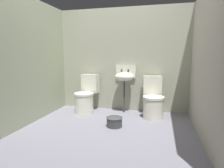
{
  "coord_description": "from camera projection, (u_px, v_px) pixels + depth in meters",
  "views": [
    {
      "loc": [
        0.79,
        -2.84,
        1.18
      ],
      "look_at": [
        0.0,
        0.3,
        0.7
      ],
      "focal_mm": 30.8,
      "sensor_mm": 36.0,
      "label": 1
    }
  ],
  "objects": [
    {
      "name": "ground_plane",
      "position": [
        107.0,
        132.0,
        3.09
      ],
      "size": [
        3.15,
        2.81,
        0.08
      ],
      "primitive_type": "cube",
      "color": "slate"
    },
    {
      "name": "wall_back",
      "position": [
        123.0,
        60.0,
        4.13
      ],
      "size": [
        3.15,
        0.1,
        2.17
      ],
      "primitive_type": "cube",
      "color": "#9EA088",
      "rests_on": "ground"
    },
    {
      "name": "wall_left",
      "position": [
        31.0,
        61.0,
        3.37
      ],
      "size": [
        0.1,
        2.61,
        2.17
      ],
      "primitive_type": "cube",
      "color": "#9AA485",
      "rests_on": "ground"
    },
    {
      "name": "wall_right",
      "position": [
        207.0,
        63.0,
        2.68
      ],
      "size": [
        0.1,
        2.61,
        2.17
      ],
      "primitive_type": "cube",
      "color": "#9D9988",
      "rests_on": "ground"
    },
    {
      "name": "toilet_left",
      "position": [
        86.0,
        97.0,
        4.03
      ],
      "size": [
        0.43,
        0.62,
        0.78
      ],
      "rotation": [
        0.0,
        0.0,
        3.05
      ],
      "color": "silver",
      "rests_on": "ground"
    },
    {
      "name": "toilet_right",
      "position": [
        153.0,
        101.0,
        3.7
      ],
      "size": [
        0.46,
        0.64,
        0.78
      ],
      "rotation": [
        0.0,
        0.0,
        3.29
      ],
      "color": "silver",
      "rests_on": "ground"
    },
    {
      "name": "sink",
      "position": [
        125.0,
        76.0,
        3.96
      ],
      "size": [
        0.42,
        0.35,
        0.99
      ],
      "color": "#3C3E3F",
      "rests_on": "ground"
    },
    {
      "name": "bucket",
      "position": [
        114.0,
        122.0,
        3.21
      ],
      "size": [
        0.27,
        0.27,
        0.16
      ],
      "color": "#3C3E3F",
      "rests_on": "ground"
    }
  ]
}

